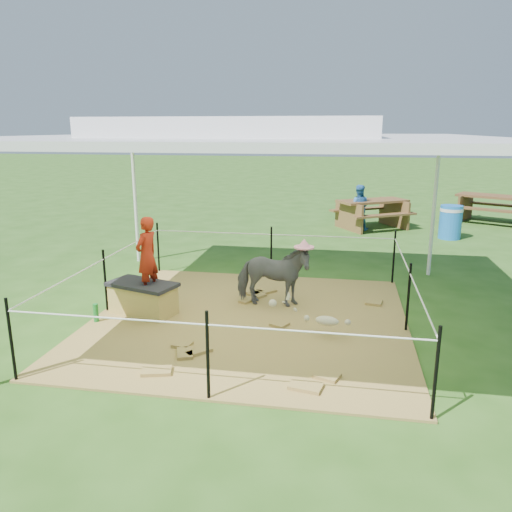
% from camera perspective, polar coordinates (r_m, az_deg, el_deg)
% --- Properties ---
extents(ground, '(90.00, 90.00, 0.00)m').
position_cam_1_polar(ground, '(7.47, -0.81, -7.46)').
color(ground, '#2D5919').
rests_on(ground, ground).
extents(hay_patch, '(4.60, 4.60, 0.03)m').
position_cam_1_polar(hay_patch, '(7.46, -0.81, -7.35)').
color(hay_patch, brown).
rests_on(hay_patch, ground).
extents(canopy_tent, '(6.30, 6.30, 2.90)m').
position_cam_1_polar(canopy_tent, '(6.93, -0.89, 13.66)').
color(canopy_tent, silver).
rests_on(canopy_tent, ground).
extents(rope_fence, '(4.54, 4.54, 1.00)m').
position_cam_1_polar(rope_fence, '(7.26, -0.83, -2.74)').
color(rope_fence, black).
rests_on(rope_fence, ground).
extents(straw_bale, '(1.07, 0.75, 0.43)m').
position_cam_1_polar(straw_bale, '(7.83, -12.77, -4.88)').
color(straw_bale, '#AE8B3F').
rests_on(straw_bale, hay_patch).
extents(dark_cloth, '(1.15, 0.82, 0.05)m').
position_cam_1_polar(dark_cloth, '(7.75, -12.87, -3.18)').
color(dark_cloth, black).
rests_on(dark_cloth, straw_bale).
extents(woman, '(0.39, 0.49, 1.17)m').
position_cam_1_polar(woman, '(7.57, -12.41, 0.79)').
color(woman, '#A52110').
rests_on(woman, straw_bale).
extents(green_bottle, '(0.09, 0.09, 0.27)m').
position_cam_1_polar(green_bottle, '(7.70, -17.83, -6.19)').
color(green_bottle, '#1A7829').
rests_on(green_bottle, hay_patch).
extents(pony, '(1.18, 0.55, 0.99)m').
position_cam_1_polar(pony, '(7.85, 1.91, -2.30)').
color(pony, '#4A494E').
rests_on(pony, hay_patch).
extents(pink_hat, '(0.31, 0.31, 0.14)m').
position_cam_1_polar(pink_hat, '(7.71, 1.94, 1.75)').
color(pink_hat, pink).
rests_on(pink_hat, pony).
extents(foal, '(0.97, 0.66, 0.49)m').
position_cam_1_polar(foal, '(6.87, 8.14, -7.12)').
color(foal, tan).
rests_on(foal, hay_patch).
extents(trash_barrel, '(0.66, 0.66, 0.86)m').
position_cam_1_polar(trash_barrel, '(13.84, 21.34, 3.63)').
color(trash_barrel, blue).
rests_on(trash_barrel, ground).
extents(picnic_table_near, '(2.41, 2.24, 0.82)m').
position_cam_1_polar(picnic_table_near, '(14.63, 13.10, 4.69)').
color(picnic_table_near, brown).
rests_on(picnic_table_near, ground).
extents(picnic_table_far, '(2.47, 2.24, 0.84)m').
position_cam_1_polar(picnic_table_far, '(16.65, 25.39, 4.85)').
color(picnic_table_far, brown).
rests_on(picnic_table_far, ground).
extents(distant_person, '(0.62, 0.49, 1.27)m').
position_cam_1_polar(distant_person, '(14.28, 11.61, 5.45)').
color(distant_person, '#3273BC').
rests_on(distant_person, ground).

